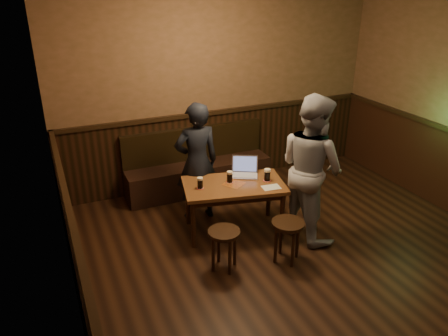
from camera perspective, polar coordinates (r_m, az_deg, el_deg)
The scene contains 12 objects.
room at distance 4.46m, azimuth 13.79°, elevation -1.02°, with size 5.04×6.04×2.84m.
bench at distance 6.64m, azimuth -3.45°, elevation -0.35°, with size 2.20×0.50×0.95m.
pub_table at distance 5.44m, azimuth 1.29°, elevation -2.90°, with size 1.36×0.96×0.67m.
stool_left at distance 4.84m, azimuth 0.01°, elevation -9.18°, with size 0.38×0.38×0.48m.
stool_right at distance 5.01m, azimuth 8.31°, elevation -7.99°, with size 0.39×0.39×0.50m.
pint_left at distance 5.26m, azimuth -3.14°, elevation -1.96°, with size 0.09×0.09×0.14m.
pint_mid at distance 5.40m, azimuth 0.75°, elevation -1.17°, with size 0.10×0.10×0.15m.
pint_right at distance 5.47m, azimuth 5.67°, elevation -0.90°, with size 0.10×0.10×0.16m.
laptop at distance 5.63m, azimuth 2.71°, elevation -0.30°, with size 0.42×0.39×0.24m.
menu at distance 5.34m, azimuth 6.17°, elevation -2.52°, with size 0.22×0.15×0.00m, color silver.
person_suit at distance 5.68m, azimuth -3.57°, elevation 0.75°, with size 0.58×0.38×1.60m, color black.
person_grey at distance 5.35m, azimuth 11.33°, elevation 0.04°, with size 0.88×0.69×1.81m, color #999A9F.
Camera 1 is at (-2.55, -2.96, 3.01)m, focal length 35.00 mm.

